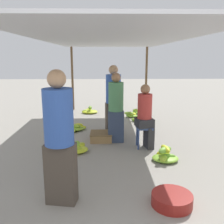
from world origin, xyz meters
TOP-DOWN VIEW (x-y plane):
  - canopy_post_back_left at (-1.34, 7.00)m, footprint 0.08×0.08m
  - canopy_post_back_right at (1.34, 7.00)m, footprint 0.08×0.08m
  - canopy_tarp at (0.00, 3.65)m, footprint 3.08×7.10m
  - vendor_foreground at (-0.72, 0.95)m, footprint 0.43×0.43m
  - stool at (0.69, 3.00)m, footprint 0.34×0.34m
  - vendor_seated at (0.71, 3.00)m, footprint 0.40×0.40m
  - basin_black at (0.74, 0.84)m, footprint 0.54×0.54m
  - banana_pile_left_0 at (-0.97, 4.34)m, footprint 0.64×0.66m
  - banana_pile_left_1 at (-0.72, 6.41)m, footprint 0.58×0.54m
  - banana_pile_left_2 at (-0.76, 2.81)m, footprint 0.52×0.57m
  - banana_pile_right_0 at (0.98, 2.28)m, footprint 0.49×0.46m
  - banana_pile_right_1 at (0.90, 5.12)m, footprint 0.53×0.42m
  - banana_pile_right_2 at (0.69, 5.78)m, footprint 0.44×0.33m
  - banana_pile_right_3 at (1.07, 6.29)m, footprint 0.65×0.48m
  - crate_near at (-0.24, 3.47)m, footprint 0.50×0.50m
  - shopper_walking_mid at (0.10, 3.38)m, footprint 0.36×0.35m
  - shopper_walking_far at (0.06, 3.97)m, footprint 0.43×0.43m

SIDE VIEW (x-z plane):
  - banana_pile_left_0 at x=-0.97m, z-range -0.02..0.14m
  - banana_pile_right_3 at x=1.07m, z-range -0.02..0.15m
  - banana_pile_left_1 at x=-0.72m, z-range -0.06..0.20m
  - banana_pile_left_2 at x=-0.76m, z-range -0.03..0.17m
  - basin_black at x=0.74m, z-range 0.00..0.16m
  - banana_pile_right_2 at x=0.69m, z-range -0.01..0.17m
  - banana_pile_right_1 at x=0.90m, z-range -0.07..0.26m
  - crate_near at x=-0.24m, z-range 0.00..0.19m
  - banana_pile_right_0 at x=0.98m, z-range -0.05..0.25m
  - stool at x=0.69m, z-range 0.14..0.60m
  - vendor_seated at x=0.71m, z-range 0.04..1.40m
  - shopper_walking_mid at x=0.10m, z-range 0.03..1.61m
  - shopper_walking_far at x=0.06m, z-range 0.03..1.76m
  - vendor_foreground at x=-0.72m, z-range 0.03..1.80m
  - canopy_post_back_left at x=-1.34m, z-range 0.00..2.26m
  - canopy_post_back_right at x=1.34m, z-range 0.00..2.26m
  - canopy_tarp at x=0.00m, z-range 2.26..2.30m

